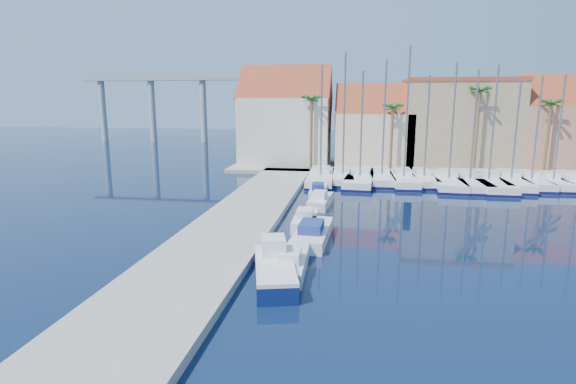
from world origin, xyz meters
name	(u,v)px	position (x,y,z in m)	size (l,w,h in m)	color
ground	(360,356)	(0.00, 0.00, 0.00)	(260.00, 260.00, 0.00)	black
quay_west	(226,233)	(-9.00, 13.50, 0.25)	(6.00, 77.00, 0.50)	gray
shore_north	(431,167)	(10.00, 48.00, 0.25)	(54.00, 16.00, 0.50)	gray
fishing_boat	(274,268)	(-4.35, 6.51, 0.68)	(3.23, 6.11, 2.04)	#0E1B53
motorboat_west_0	(291,263)	(-3.69, 7.80, 0.51)	(1.76, 5.16, 1.40)	white
motorboat_west_1	(312,233)	(-3.06, 13.63, 0.51)	(2.40, 6.62, 1.40)	white
motorboat_west_2	(305,219)	(-3.91, 17.02, 0.51)	(1.65, 5.07, 1.40)	white
motorboat_west_3	(320,200)	(-3.33, 23.70, 0.51)	(2.05, 5.18, 1.40)	white
motorboat_west_4	(318,191)	(-3.85, 27.62, 0.51)	(1.86, 5.13, 1.40)	white
sailboat_0	(321,177)	(-4.21, 35.53, 0.58)	(3.16, 11.00, 12.95)	white
sailboat_1	(343,176)	(-1.76, 36.20, 0.64)	(2.82, 8.84, 14.32)	white
sailboat_2	(360,178)	(0.26, 35.62, 0.56)	(3.98, 11.67, 12.27)	white
sailboat_3	(381,177)	(2.66, 36.68, 0.60)	(2.70, 9.65, 13.48)	white
sailboat_4	(403,178)	(5.00, 35.87, 0.62)	(2.85, 9.99, 14.84)	white
sailboat_5	(423,179)	(7.20, 36.22, 0.60)	(2.89, 8.70, 11.84)	white
sailboat_6	(448,181)	(9.77, 35.46, 0.57)	(3.85, 11.47, 13.09)	white
sailboat_7	(468,181)	(11.86, 35.32, 0.57)	(3.12, 11.02, 12.32)	white
sailboat_8	(486,182)	(13.79, 35.43, 0.56)	(3.26, 11.85, 12.77)	white
sailboat_9	(509,181)	(16.41, 36.28, 0.56)	(3.78, 11.15, 11.68)	white
sailboat_10	(529,181)	(18.45, 36.27, 0.59)	(2.51, 8.97, 11.76)	white
sailboat_11	(551,182)	(20.62, 36.14, 0.60)	(2.51, 8.40, 11.79)	white
sailboat_12	(576,184)	(22.79, 35.54, 0.56)	(3.92, 12.20, 12.15)	white
building_0	(286,120)	(-10.00, 47.00, 6.52)	(12.30, 9.00, 13.50)	beige
building_1	(374,130)	(2.00, 47.00, 5.30)	(10.30, 8.00, 11.00)	beige
building_2	(458,123)	(13.00, 48.00, 6.26)	(14.20, 10.20, 11.50)	#997E5E
building_3	(557,127)	(25.00, 47.00, 5.86)	(10.30, 8.00, 12.00)	tan
palm_0	(312,101)	(-6.00, 42.00, 9.08)	(2.60, 2.60, 10.15)	brown
palm_1	(393,109)	(4.00, 42.00, 8.14)	(2.60, 2.60, 9.15)	brown
palm_2	(480,93)	(14.00, 42.00, 10.02)	(2.60, 2.60, 11.15)	brown
palm_3	(551,106)	(22.00, 42.00, 8.61)	(2.60, 2.60, 9.65)	brown
viaduct	(181,96)	(-39.07, 82.00, 10.25)	(48.00, 2.20, 14.45)	#9E9E99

